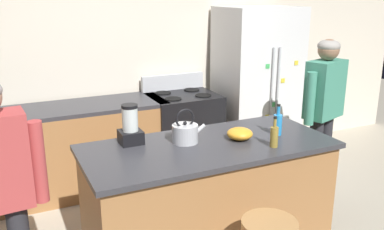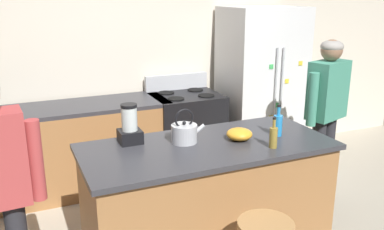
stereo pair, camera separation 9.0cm
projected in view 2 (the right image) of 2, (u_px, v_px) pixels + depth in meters
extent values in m
cube|color=beige|center=(134.00, 55.00, 4.81)|extent=(8.00, 0.10, 2.70)
cube|color=#9E6B3D|center=(207.00, 202.00, 3.35)|extent=(1.86, 0.80, 0.89)
cube|color=#333338|center=(208.00, 147.00, 3.22)|extent=(1.92, 0.86, 0.04)
cube|color=#9E6B3D|center=(74.00, 151.00, 4.41)|extent=(2.00, 0.64, 0.89)
cube|color=#333338|center=(70.00, 108.00, 4.27)|extent=(2.00, 0.64, 0.04)
cube|color=silver|center=(260.00, 87.00, 5.07)|extent=(0.90, 0.70, 1.88)
cylinder|color=#B7BABF|center=(276.00, 86.00, 4.71)|extent=(0.02, 0.02, 0.84)
cylinder|color=#B7BABF|center=(282.00, 85.00, 4.74)|extent=(0.02, 0.02, 0.84)
cube|color=yellow|center=(271.00, 117.00, 4.82)|extent=(0.05, 0.01, 0.05)
cube|color=#3FB259|center=(277.00, 105.00, 4.80)|extent=(0.05, 0.01, 0.05)
cube|color=yellow|center=(301.00, 63.00, 4.78)|extent=(0.05, 0.01, 0.05)
cube|color=yellow|center=(287.00, 81.00, 4.77)|extent=(0.05, 0.01, 0.05)
cube|color=#3FB259|center=(271.00, 67.00, 4.64)|extent=(0.05, 0.01, 0.05)
cube|color=black|center=(186.00, 134.00, 4.86)|extent=(0.76, 0.64, 0.93)
cube|color=black|center=(198.00, 147.00, 4.58)|extent=(0.60, 0.01, 0.24)
cube|color=#B7BABF|center=(176.00, 82.00, 4.95)|extent=(0.76, 0.06, 0.18)
cylinder|color=black|center=(176.00, 99.00, 4.52)|extent=(0.18, 0.18, 0.01)
cylinder|color=black|center=(206.00, 96.00, 4.66)|extent=(0.18, 0.18, 0.01)
cylinder|color=black|center=(166.00, 93.00, 4.78)|extent=(0.18, 0.18, 0.01)
cylinder|color=black|center=(195.00, 90.00, 4.92)|extent=(0.18, 0.18, 0.01)
cylinder|color=#B23F3F|center=(36.00, 160.00, 2.60)|extent=(0.10, 0.10, 0.52)
cylinder|color=#26262B|center=(326.00, 158.00, 4.26)|extent=(0.16, 0.16, 0.87)
cylinder|color=#26262B|center=(316.00, 162.00, 4.14)|extent=(0.16, 0.16, 0.87)
cube|color=#3F8C72|center=(328.00, 90.00, 3.99)|extent=(0.45, 0.33, 0.55)
cylinder|color=#3F8C72|center=(341.00, 91.00, 4.17)|extent=(0.11, 0.11, 0.50)
cylinder|color=#3F8C72|center=(313.00, 100.00, 3.85)|extent=(0.11, 0.11, 0.50)
sphere|color=#8C664C|center=(332.00, 50.00, 3.89)|extent=(0.25, 0.25, 0.20)
ellipsoid|color=gray|center=(332.00, 46.00, 3.88)|extent=(0.26, 0.26, 0.12)
cylinder|color=#B7844C|center=(266.00, 226.00, 2.65)|extent=(0.36, 0.36, 0.04)
cube|color=black|center=(130.00, 136.00, 3.23)|extent=(0.17, 0.17, 0.10)
cylinder|color=silver|center=(129.00, 119.00, 3.19)|extent=(0.12, 0.12, 0.18)
cylinder|color=black|center=(129.00, 106.00, 3.16)|extent=(0.12, 0.12, 0.02)
cylinder|color=#268CD8|center=(278.00, 126.00, 3.38)|extent=(0.07, 0.07, 0.17)
cylinder|color=#268CD8|center=(279.00, 111.00, 3.35)|extent=(0.03, 0.03, 0.07)
cylinder|color=black|center=(279.00, 106.00, 3.33)|extent=(0.03, 0.03, 0.02)
cylinder|color=olive|center=(273.00, 138.00, 3.12)|extent=(0.06, 0.06, 0.15)
cylinder|color=olive|center=(274.00, 124.00, 3.09)|extent=(0.02, 0.02, 0.07)
cylinder|color=black|center=(274.00, 118.00, 3.08)|extent=(0.03, 0.03, 0.02)
ellipsoid|color=orange|center=(239.00, 134.00, 3.30)|extent=(0.20, 0.20, 0.09)
cylinder|color=#B7BABF|center=(184.00, 134.00, 3.24)|extent=(0.20, 0.20, 0.14)
sphere|color=black|center=(184.00, 123.00, 3.21)|extent=(0.03, 0.03, 0.03)
cylinder|color=#B7BABF|center=(200.00, 129.00, 3.28)|extent=(0.09, 0.03, 0.08)
torus|color=black|center=(184.00, 119.00, 3.20)|extent=(0.16, 0.02, 0.16)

